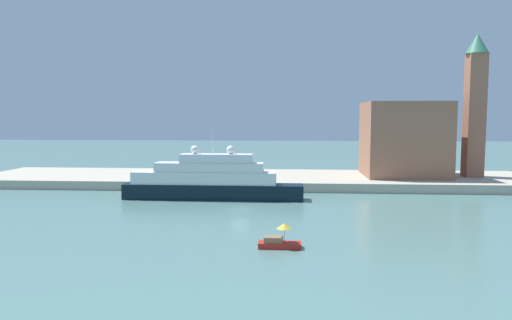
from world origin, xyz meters
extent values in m
plane|color=slate|center=(0.00, 0.00, 0.00)|extent=(400.00, 400.00, 0.00)
cube|color=#B7AD99|center=(0.00, 27.24, 0.84)|extent=(110.00, 22.48, 1.68)
cube|color=black|center=(-5.40, 8.47, 1.25)|extent=(29.45, 3.84, 2.49)
cube|color=white|center=(-6.87, 8.47, 3.49)|extent=(23.56, 3.53, 2.00)
cube|color=white|center=(-5.99, 8.47, 5.25)|extent=(17.67, 3.23, 1.51)
cube|color=white|center=(-4.81, 8.47, 6.71)|extent=(11.78, 2.92, 1.42)
cylinder|color=silver|center=(-5.40, 8.47, 9.35)|extent=(0.16, 0.16, 3.86)
sphere|color=white|center=(-2.46, 8.47, 8.11)|extent=(1.38, 1.38, 1.38)
sphere|color=white|center=(-8.34, 8.47, 8.11)|extent=(1.38, 1.38, 1.38)
cube|color=#B22319|center=(6.14, -19.82, 0.30)|extent=(4.42, 1.56, 0.60)
cube|color=#8C6647|center=(5.48, -19.82, 0.89)|extent=(1.94, 1.25, 0.58)
cylinder|color=#B2B2B2|center=(6.59, -19.82, 1.32)|extent=(0.06, 0.06, 1.44)
cone|color=gold|center=(6.59, -19.82, 2.31)|extent=(1.57, 1.57, 0.55)
cube|color=#9E664C|center=(29.82, 28.55, 9.03)|extent=(15.55, 14.63, 14.70)
cube|color=#9E664C|center=(43.07, 27.91, 13.65)|extent=(3.36, 3.36, 23.95)
cone|color=#387A5B|center=(43.07, 27.91, 27.55)|extent=(4.36, 4.36, 3.85)
cube|color=silver|center=(-14.59, 22.86, 2.10)|extent=(4.52, 1.64, 0.84)
cube|color=#262D33|center=(-14.82, 22.86, 2.82)|extent=(2.71, 1.48, 0.60)
cylinder|color=#334C8C|center=(-10.84, 25.01, 2.36)|extent=(0.36, 0.36, 1.37)
sphere|color=tan|center=(-10.84, 25.01, 3.17)|extent=(0.24, 0.24, 0.24)
cylinder|color=black|center=(-2.54, 17.20, 2.07)|extent=(0.39, 0.39, 0.78)
camera|label=1|loc=(7.08, -67.35, 13.44)|focal=33.11mm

